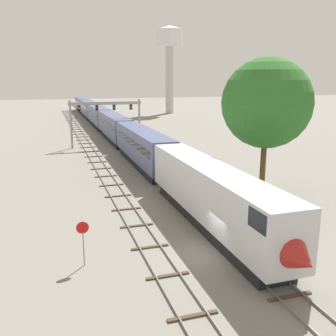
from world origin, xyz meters
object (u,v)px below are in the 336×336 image
at_px(signal_gantry, 106,112).
at_px(stop_sign, 83,237).
at_px(passenger_train, 105,120).
at_px(trackside_tree_left, 267,103).
at_px(water_tower, 170,48).

xyz_separation_m(signal_gantry, stop_sign, (-7.75, -41.36, -3.90)).
xyz_separation_m(passenger_train, stop_sign, (-10.00, -58.57, -0.74)).
bearing_deg(trackside_tree_left, passenger_train, 99.89).
relative_size(water_tower, trackside_tree_left, 2.09).
height_order(passenger_train, trackside_tree_left, trackside_tree_left).
bearing_deg(stop_sign, trackside_tree_left, 28.09).
distance_m(signal_gantry, water_tower, 65.94).
distance_m(passenger_train, signal_gantry, 17.64).
xyz_separation_m(water_tower, trackside_tree_left, (-18.96, -88.36, -12.03)).
xyz_separation_m(signal_gantry, trackside_tree_left, (10.74, -31.49, 3.19)).
distance_m(passenger_train, trackside_tree_left, 49.84).
relative_size(passenger_train, water_tower, 4.73).
bearing_deg(trackside_tree_left, water_tower, 77.89).
height_order(passenger_train, signal_gantry, signal_gantry).
distance_m(stop_sign, trackside_tree_left, 22.13).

